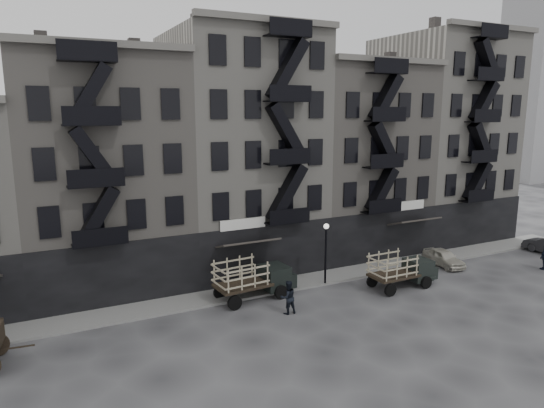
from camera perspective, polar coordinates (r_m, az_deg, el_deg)
name	(u,v)px	position (r m, az deg, el deg)	size (l,w,h in m)	color
ground	(306,307)	(29.92, 4.03, -11.96)	(140.00, 140.00, 0.00)	#38383A
sidewalk	(278,286)	(32.94, 0.69, -9.58)	(55.00, 2.50, 0.15)	slate
building_midwest	(102,174)	(34.02, -19.37, 3.37)	(10.00, 11.35, 16.20)	gray
building_center	(241,153)	(36.47, -3.64, 6.04)	(10.00, 11.35, 18.20)	#A29E95
building_mideast	(351,160)	(41.45, 9.28, 5.14)	(10.00, 11.35, 16.20)	gray
building_east	(441,139)	(47.84, 19.22, 7.25)	(10.00, 11.35, 19.20)	#A29E95
lamp_post	(326,245)	(32.57, 6.35, -4.87)	(0.36, 0.36, 4.28)	black
stake_truck_west	(253,276)	(30.56, -2.21, -8.44)	(5.35, 2.54, 2.61)	black
stake_truck_east	(402,267)	(33.53, 15.04, -7.22)	(4.87, 2.06, 2.43)	black
car_east	(444,257)	(39.24, 19.55, -5.95)	(1.49, 3.71, 1.27)	#B4B0A2
pedestrian_mid	(288,297)	(28.58, 1.90, -10.91)	(0.97, 0.76, 2.00)	black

